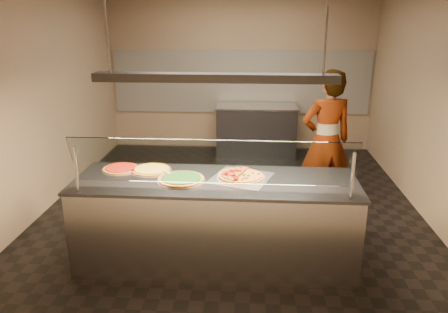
# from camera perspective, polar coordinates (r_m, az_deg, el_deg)

# --- Properties ---
(ground) EXTENTS (5.00, 6.00, 0.02)m
(ground) POSITION_cam_1_polar(r_m,az_deg,el_deg) (5.95, 1.00, -7.07)
(ground) COLOR black
(ground) RESTS_ON ground
(wall_back) EXTENTS (5.00, 0.02, 3.00)m
(wall_back) POSITION_cam_1_polar(r_m,az_deg,el_deg) (8.46, 2.19, 11.09)
(wall_back) COLOR #957860
(wall_back) RESTS_ON ground
(wall_front) EXTENTS (5.00, 0.02, 3.00)m
(wall_front) POSITION_cam_1_polar(r_m,az_deg,el_deg) (2.59, -2.47, -4.83)
(wall_front) COLOR #957860
(wall_front) RESTS_ON ground
(wall_left) EXTENTS (0.02, 6.00, 3.00)m
(wall_left) POSITION_cam_1_polar(r_m,az_deg,el_deg) (6.15, -23.17, 7.09)
(wall_left) COLOR #957860
(wall_left) RESTS_ON ground
(wall_right) EXTENTS (0.02, 6.00, 3.00)m
(wall_right) POSITION_cam_1_polar(r_m,az_deg,el_deg) (5.91, 26.32, 6.30)
(wall_right) COLOR #957860
(wall_right) RESTS_ON ground
(tile_band) EXTENTS (4.90, 0.02, 1.20)m
(tile_band) POSITION_cam_1_polar(r_m,az_deg,el_deg) (8.46, 2.16, 9.72)
(tile_band) COLOR silver
(tile_band) RESTS_ON wall_back
(serving_counter) EXTENTS (2.85, 0.94, 0.93)m
(serving_counter) POSITION_cam_1_polar(r_m,az_deg,el_deg) (4.59, -1.10, -8.46)
(serving_counter) COLOR #B7B7BC
(serving_counter) RESTS_ON ground
(sneeze_guard) EXTENTS (2.61, 0.18, 0.54)m
(sneeze_guard) POSITION_cam_1_polar(r_m,az_deg,el_deg) (3.98, -1.60, -0.81)
(sneeze_guard) COLOR #B7B7BC
(sneeze_guard) RESTS_ON serving_counter
(perforated_tray) EXTENTS (0.70, 0.70, 0.01)m
(perforated_tray) POSITION_cam_1_polar(r_m,az_deg,el_deg) (4.44, 2.22, -2.74)
(perforated_tray) COLOR silver
(perforated_tray) RESTS_ON serving_counter
(half_pizza_pepperoni) EXTENTS (0.37, 0.51, 0.05)m
(half_pizza_pepperoni) POSITION_cam_1_polar(r_m,az_deg,el_deg) (4.44, 0.79, -2.38)
(half_pizza_pepperoni) COLOR #9E5620
(half_pizza_pepperoni) RESTS_ON perforated_tray
(half_pizza_sausage) EXTENTS (0.37, 0.51, 0.04)m
(half_pizza_sausage) POSITION_cam_1_polar(r_m,az_deg,el_deg) (4.43, 3.66, -2.55)
(half_pizza_sausage) COLOR #9E5620
(half_pizza_sausage) RESTS_ON perforated_tray
(pizza_spinach) EXTENTS (0.49, 0.49, 0.03)m
(pizza_spinach) POSITION_cam_1_polar(r_m,az_deg,el_deg) (4.39, -5.63, -2.92)
(pizza_spinach) COLOR silver
(pizza_spinach) RESTS_ON serving_counter
(pizza_cheese) EXTENTS (0.43, 0.43, 0.03)m
(pizza_cheese) POSITION_cam_1_polar(r_m,az_deg,el_deg) (4.70, -9.47, -1.68)
(pizza_cheese) COLOR silver
(pizza_cheese) RESTS_ON serving_counter
(pizza_tomato) EXTENTS (0.40, 0.40, 0.03)m
(pizza_tomato) POSITION_cam_1_polar(r_m,az_deg,el_deg) (4.81, -13.34, -1.50)
(pizza_tomato) COLOR silver
(pizza_tomato) RESTS_ON serving_counter
(pizza_spatula) EXTENTS (0.28, 0.17, 0.02)m
(pizza_spatula) POSITION_cam_1_polar(r_m,az_deg,el_deg) (4.54, -6.77, -2.08)
(pizza_spatula) COLOR #B7B7BC
(pizza_spatula) RESTS_ON pizza_spinach
(prep_table) EXTENTS (1.49, 0.74, 0.93)m
(prep_table) POSITION_cam_1_polar(r_m,az_deg,el_deg) (8.19, 4.24, 3.47)
(prep_table) COLOR #3E3E43
(prep_table) RESTS_ON ground
(worker) EXTENTS (0.78, 0.61, 1.87)m
(worker) POSITION_cam_1_polar(r_m,az_deg,el_deg) (5.89, 13.19, 1.99)
(worker) COLOR #32303B
(worker) RESTS_ON ground
(heat_lamp_housing) EXTENTS (2.30, 0.18, 0.08)m
(heat_lamp_housing) POSITION_cam_1_polar(r_m,az_deg,el_deg) (4.15, -1.22, 10.25)
(heat_lamp_housing) COLOR #3E3E43
(heat_lamp_housing) RESTS_ON ceiling
(lamp_rod_left) EXTENTS (0.02, 0.02, 1.01)m
(lamp_rod_left) POSITION_cam_1_polar(r_m,az_deg,el_deg) (4.32, -15.24, 17.22)
(lamp_rod_left) COLOR #B7B7BC
(lamp_rod_left) RESTS_ON ceiling
(lamp_rod_right) EXTENTS (0.02, 0.02, 1.01)m
(lamp_rod_right) POSITION_cam_1_polar(r_m,az_deg,el_deg) (4.14, 13.33, 17.35)
(lamp_rod_right) COLOR #B7B7BC
(lamp_rod_right) RESTS_ON ceiling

